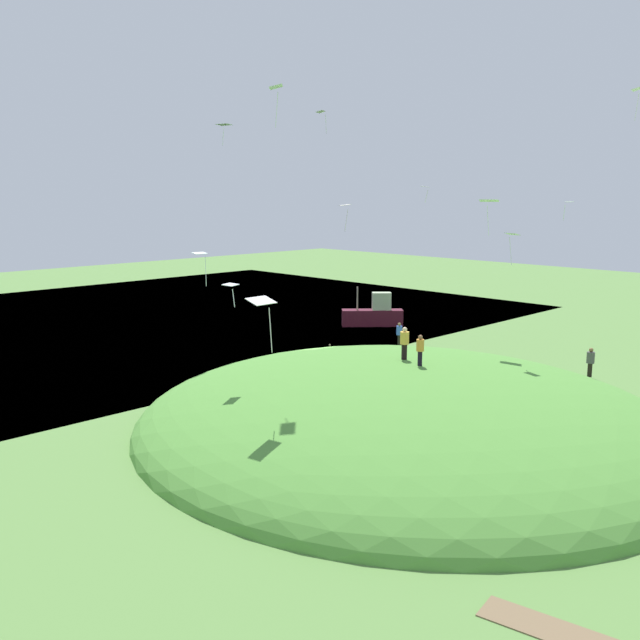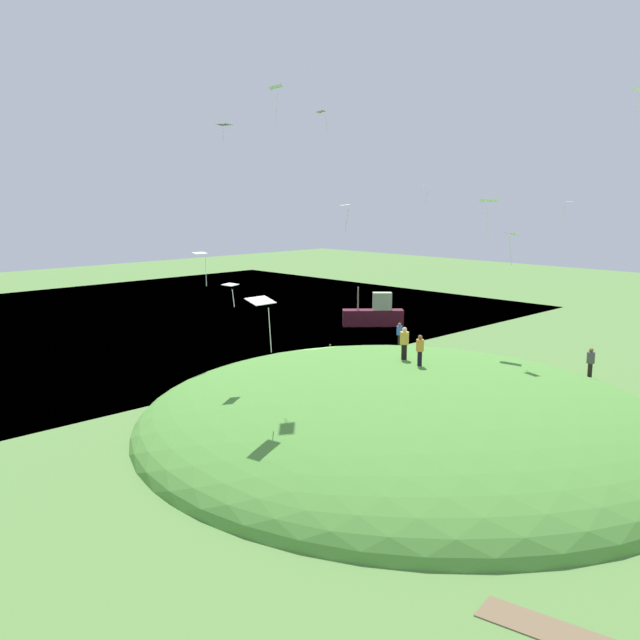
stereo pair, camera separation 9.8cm
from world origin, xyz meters
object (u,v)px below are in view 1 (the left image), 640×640
(person_walking_path, at_px, (591,359))
(kite_4, at_px, (262,303))
(boat_on_lake, at_px, (374,315))
(kite_3, at_px, (276,89))
(kite_0, at_px, (321,113))
(kite_8, at_px, (512,237))
(person_near_shore, at_px, (399,331))
(kite_5, at_px, (200,256))
(kite_6, at_px, (231,286))
(person_on_hilltop, at_px, (405,339))
(kite_1, at_px, (638,91))
(kite_7, at_px, (569,203))
(person_with_child, at_px, (420,347))
(kite_2, at_px, (425,187))
(mooring_post, at_px, (330,352))
(kite_11, at_px, (224,125))
(kite_12, at_px, (345,206))
(kite_10, at_px, (489,202))

(person_walking_path, relative_size, kite_4, 0.71)
(boat_on_lake, xyz_separation_m, kite_3, (14.81, -24.53, 15.78))
(kite_0, xyz_separation_m, kite_8, (18.09, -3.28, -8.20))
(boat_on_lake, xyz_separation_m, kite_0, (3.25, -10.03, 16.75))
(person_near_shore, distance_m, kite_5, 13.91)
(kite_3, bearing_deg, kite_6, -110.71)
(kite_6, bearing_deg, person_walking_path, 57.24)
(person_on_hilltop, bearing_deg, kite_1, -172.49)
(boat_on_lake, distance_m, kite_6, 30.92)
(kite_1, distance_m, kite_7, 7.52)
(kite_5, xyz_separation_m, kite_7, (15.01, 17.25, 3.17))
(person_with_child, height_order, kite_5, kite_5)
(kite_2, bearing_deg, kite_6, -80.06)
(kite_3, xyz_separation_m, mooring_post, (-8.05, 11.90, -16.20))
(person_walking_path, relative_size, kite_11, 1.16)
(boat_on_lake, height_order, kite_7, kite_7)
(kite_7, bearing_deg, person_with_child, -93.44)
(kite_11, bearing_deg, kite_4, -33.00)
(kite_8, bearing_deg, person_on_hilltop, -117.72)
(person_on_hilltop, distance_m, kite_0, 22.18)
(kite_0, distance_m, kite_6, 22.45)
(person_with_child, relative_size, kite_4, 0.69)
(boat_on_lake, relative_size, kite_2, 4.15)
(person_near_shore, height_order, mooring_post, person_near_shore)
(person_near_shore, relative_size, kite_5, 0.76)
(person_on_hilltop, height_order, kite_11, kite_11)
(boat_on_lake, relative_size, person_on_hilltop, 2.81)
(person_on_hilltop, relative_size, person_near_shore, 1.12)
(person_walking_path, height_order, kite_2, kite_2)
(kite_0, bearing_deg, kite_3, -51.47)
(kite_0, height_order, kite_12, kite_0)
(person_walking_path, relative_size, kite_3, 0.84)
(person_walking_path, height_order, kite_6, kite_6)
(boat_on_lake, relative_size, kite_4, 2.11)
(kite_1, xyz_separation_m, mooring_post, (-16.85, -9.09, -17.36))
(kite_1, distance_m, kite_3, 22.79)
(kite_2, distance_m, kite_10, 9.57)
(person_walking_path, xyz_separation_m, kite_11, (-22.78, -7.97, 13.69))
(kite_4, distance_m, kite_8, 16.06)
(person_with_child, bearing_deg, kite_4, 36.98)
(boat_on_lake, distance_m, kite_11, 23.80)
(kite_11, bearing_deg, person_with_child, -4.46)
(kite_3, height_order, kite_6, kite_3)
(kite_2, height_order, kite_7, kite_2)
(boat_on_lake, relative_size, kite_7, 4.18)
(kite_12, bearing_deg, mooring_post, -54.14)
(kite_0, bearing_deg, boat_on_lake, 107.99)
(kite_6, relative_size, kite_7, 0.95)
(kite_4, bearing_deg, boat_on_lake, 123.07)
(kite_11, bearing_deg, kite_5, -52.15)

